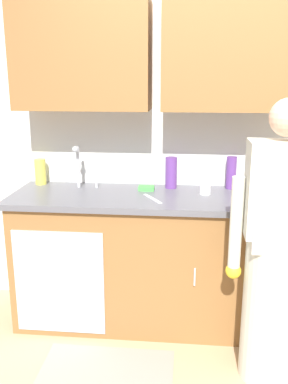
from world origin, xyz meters
name	(u,v)px	position (x,y,z in m)	size (l,w,h in m)	color
kitchen_wall_with_uppers	(216,112)	(-0.14, 0.99, 1.48)	(4.80, 0.44, 2.70)	silver
counter_cabinet	(153,261)	(-0.55, 0.70, 0.45)	(1.90, 0.62, 0.90)	brown
countertop	(154,198)	(-0.55, 0.70, 0.92)	(1.96, 0.66, 0.04)	#595960
sink	(79,195)	(-1.07, 0.71, 0.93)	(0.50, 0.36, 0.35)	#B7BABF
person_at_sink	(276,267)	(0.18, 0.15, 0.69)	(0.55, 0.34, 1.62)	white
floor_mat	(106,373)	(-0.78, 0.05, 0.01)	(0.80, 0.50, 0.01)	gray
bottle_cleaner_spray	(273,175)	(0.28, 0.93, 1.04)	(0.07, 0.07, 0.21)	#D8D14C
bottle_dish_liquid	(231,173)	(-0.02, 0.93, 1.06)	(0.07, 0.07, 0.23)	#66388C
bottle_water_short	(171,173)	(-0.44, 0.91, 1.05)	(0.08, 0.08, 0.22)	#66388C
bottle_water_tall	(40,172)	(-1.42, 0.92, 1.03)	(0.08, 0.08, 0.19)	#D8D14C
cup_by_sink	(205,188)	(-0.20, 0.76, 0.98)	(0.08, 0.08, 0.09)	white
knife_on_counter	(152,199)	(-0.55, 0.60, 0.94)	(0.24, 0.02, 0.01)	silver
sponge	(146,188)	(-0.61, 0.82, 0.96)	(0.11, 0.07, 0.03)	#4CBF4C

